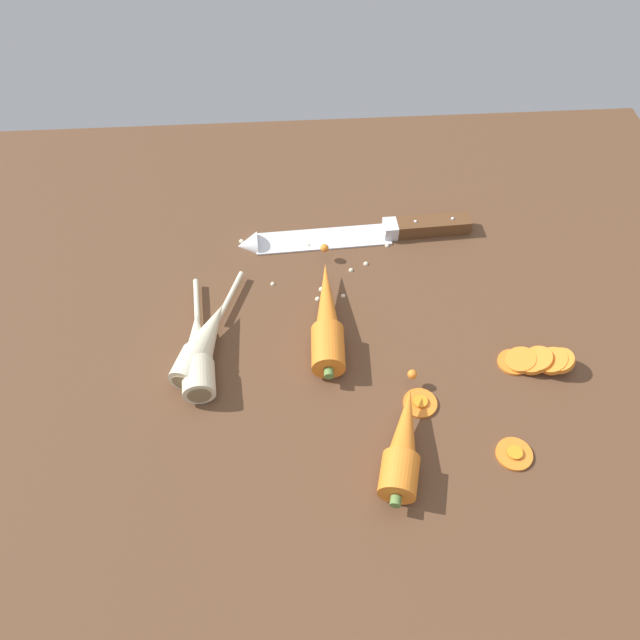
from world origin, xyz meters
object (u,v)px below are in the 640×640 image
(whole_carrot_second, at_px, (403,444))
(carrot_slice_stray_mid, at_px, (514,453))
(whole_carrot, at_px, (327,317))
(parsnip_mid_left, at_px, (204,342))
(carrot_slice_stack, at_px, (535,361))
(carrot_slice_stray_near, at_px, (420,402))
(chefs_knife, at_px, (351,234))
(parsnip_front, at_px, (198,353))

(whole_carrot_second, bearing_deg, carrot_slice_stray_mid, -4.93)
(whole_carrot, height_order, parsnip_mid_left, whole_carrot)
(carrot_slice_stack, distance_m, carrot_slice_stray_mid, 0.13)
(carrot_slice_stray_near, relative_size, carrot_slice_stray_mid, 0.98)
(chefs_knife, bearing_deg, whole_carrot, -106.20)
(whole_carrot, distance_m, parsnip_mid_left, 0.16)
(chefs_knife, relative_size, whole_carrot, 1.55)
(whole_carrot_second, xyz_separation_m, parsnip_front, (-0.24, 0.14, -0.00))
(parsnip_front, distance_m, carrot_slice_stray_near, 0.28)
(chefs_knife, bearing_deg, parsnip_mid_left, -136.30)
(whole_carrot_second, distance_m, carrot_slice_stray_near, 0.07)
(whole_carrot_second, height_order, carrot_slice_stray_near, whole_carrot_second)
(carrot_slice_stack, relative_size, carrot_slice_stray_mid, 2.17)
(whole_carrot, bearing_deg, whole_carrot_second, -68.95)
(chefs_knife, bearing_deg, whole_carrot_second, -86.08)
(chefs_knife, relative_size, carrot_slice_stack, 3.83)
(chefs_knife, distance_m, carrot_slice_stray_mid, 0.40)
(carrot_slice_stack, xyz_separation_m, carrot_slice_stray_mid, (-0.06, -0.12, -0.01))
(whole_carrot, relative_size, carrot_slice_stray_mid, 5.38)
(chefs_knife, height_order, whole_carrot, whole_carrot)
(carrot_slice_stray_near, bearing_deg, whole_carrot, 129.57)
(parsnip_mid_left, distance_m, carrot_slice_stray_mid, 0.40)
(parsnip_mid_left, xyz_separation_m, carrot_slice_stack, (0.41, -0.05, -0.01))
(whole_carrot, bearing_deg, carrot_slice_stray_mid, -44.87)
(chefs_knife, relative_size, whole_carrot_second, 2.04)
(parsnip_mid_left, bearing_deg, whole_carrot, 11.11)
(chefs_knife, xyz_separation_m, carrot_slice_stack, (0.21, -0.24, 0.00))
(parsnip_front, bearing_deg, carrot_slice_stray_near, -16.39)
(chefs_knife, xyz_separation_m, carrot_slice_stray_mid, (0.15, -0.37, -0.00))
(chefs_knife, relative_size, parsnip_front, 1.78)
(parsnip_mid_left, height_order, carrot_slice_stack, parsnip_mid_left)
(whole_carrot_second, height_order, parsnip_mid_left, whole_carrot_second)
(carrot_slice_stack, bearing_deg, whole_carrot, 163.00)
(whole_carrot_second, bearing_deg, carrot_slice_stack, 30.93)
(chefs_knife, distance_m, whole_carrot, 0.17)
(chefs_knife, distance_m, parsnip_front, 0.30)
(carrot_slice_stray_near, height_order, carrot_slice_stray_mid, same)
(carrot_slice_stray_near, bearing_deg, parsnip_front, 163.61)
(whole_carrot, height_order, carrot_slice_stray_mid, whole_carrot)
(carrot_slice_stray_mid, bearing_deg, chefs_knife, 112.59)
(parsnip_front, height_order, carrot_slice_stray_mid, parsnip_front)
(whole_carrot, distance_m, carrot_slice_stray_mid, 0.28)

